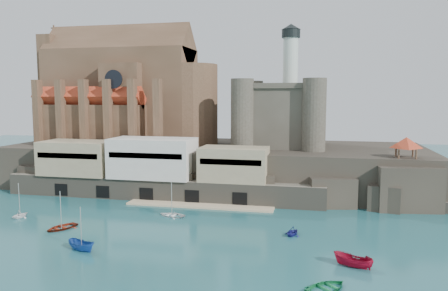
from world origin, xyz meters
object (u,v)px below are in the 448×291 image
church (127,96)px  castle_keep (281,112)px  boat_0 (62,229)px  pavilion (406,144)px  boat_2 (82,250)px

church → castle_keep: 40.39m
church → boat_0: church is taller
pavilion → boat_2: 62.69m
castle_keep → pavilion: (25.92, -15.08, -5.59)m
castle_keep → church: bearing=178.9°
pavilion → castle_keep: bearing=149.8°
pavilion → boat_0: 65.86m
boat_2 → pavilion: bearing=-33.9°
pavilion → boat_2: (-49.73, -35.98, -12.73)m
pavilion → boat_0: pavilion is taller
boat_0 → boat_2: bearing=-20.5°
church → pavilion: bearing=-13.5°
castle_keep → boat_0: castle_keep is taller
church → boat_0: bearing=-80.0°
church → castle_keep: (40.21, -0.78, -3.81)m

